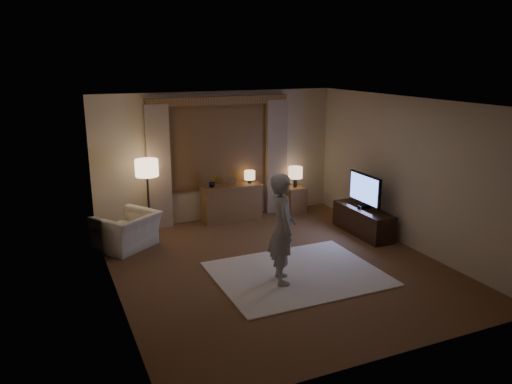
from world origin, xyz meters
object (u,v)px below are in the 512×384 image
side_table (295,200)px  armchair (127,231)px  tv_stand (363,221)px  sideboard (232,204)px  person (282,229)px

side_table → armchair: bearing=-169.4°
side_table → tv_stand: side_table is taller
sideboard → armchair: 2.35m
sideboard → tv_stand: size_ratio=0.86×
armchair → person: person is taller
sideboard → side_table: bearing=-2.0°
armchair → tv_stand: size_ratio=0.69×
sideboard → tv_stand: sideboard is taller
side_table → tv_stand: 1.80m
person → side_table: bearing=-16.6°
sideboard → armchair: sideboard is taller
sideboard → person: person is taller
side_table → person: person is taller
sideboard → tv_stand: bearing=-41.9°
armchair → person: bearing=93.3°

